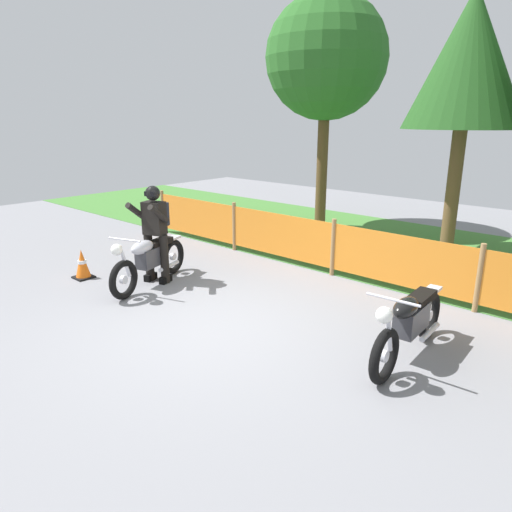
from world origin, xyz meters
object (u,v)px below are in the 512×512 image
object	(u,v)px
motorcycle_trailing	(149,259)
rider_trailing	(155,229)
motorcycle_lead	(410,323)
traffic_cone	(82,264)

from	to	relation	value
motorcycle_trailing	rider_trailing	bearing A→B (deg)	-179.49
rider_trailing	motorcycle_lead	bearing A→B (deg)	75.78
motorcycle_trailing	traffic_cone	xyz separation A→B (m)	(-1.22, -0.59, -0.21)
motorcycle_trailing	rider_trailing	distance (m)	0.53
rider_trailing	motorcycle_trailing	bearing A→B (deg)	0.51
motorcycle_lead	motorcycle_trailing	size ratio (longest dim) A/B	1.02
motorcycle_lead	motorcycle_trailing	world-z (taller)	motorcycle_trailing
motorcycle_lead	rider_trailing	size ratio (longest dim) A/B	1.19
traffic_cone	motorcycle_trailing	bearing A→B (deg)	26.00
motorcycle_lead	traffic_cone	xyz separation A→B (m)	(-5.61, -1.14, -0.20)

